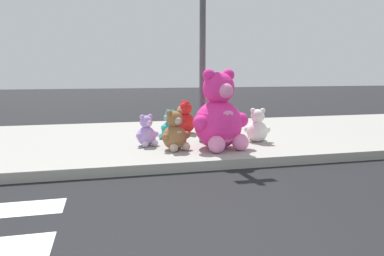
{
  "coord_description": "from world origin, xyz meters",
  "views": [
    {
      "loc": [
        -0.7,
        -1.91,
        1.44
      ],
      "look_at": [
        0.62,
        3.6,
        0.55
      ],
      "focal_mm": 33.67,
      "sensor_mm": 36.0,
      "label": 1
    }
  ],
  "objects_px": {
    "sign_pole": "(203,48)",
    "plush_white": "(257,128)",
    "plush_brown": "(175,134)",
    "plush_teal": "(170,127)",
    "plush_yellow": "(221,124)",
    "plush_lavender": "(147,133)",
    "plush_pink_large": "(219,117)",
    "plush_red": "(185,120)"
  },
  "relations": [
    {
      "from": "plush_pink_large",
      "to": "plush_yellow",
      "type": "xyz_separation_m",
      "value": [
        0.39,
        1.12,
        -0.29
      ]
    },
    {
      "from": "plush_pink_large",
      "to": "plush_white",
      "type": "relative_size",
      "value": 2.12
    },
    {
      "from": "plush_pink_large",
      "to": "plush_teal",
      "type": "distance_m",
      "value": 1.27
    },
    {
      "from": "plush_pink_large",
      "to": "plush_red",
      "type": "bearing_deg",
      "value": 98.37
    },
    {
      "from": "sign_pole",
      "to": "plush_red",
      "type": "bearing_deg",
      "value": 95.54
    },
    {
      "from": "plush_pink_large",
      "to": "plush_lavender",
      "type": "xyz_separation_m",
      "value": [
        -1.17,
        0.51,
        -0.31
      ]
    },
    {
      "from": "plush_teal",
      "to": "plush_lavender",
      "type": "bearing_deg",
      "value": -133.58
    },
    {
      "from": "plush_lavender",
      "to": "plush_white",
      "type": "height_order",
      "value": "plush_white"
    },
    {
      "from": "plush_pink_large",
      "to": "plush_teal",
      "type": "height_order",
      "value": "plush_pink_large"
    },
    {
      "from": "sign_pole",
      "to": "plush_brown",
      "type": "xyz_separation_m",
      "value": [
        -0.61,
        -0.53,
        -1.43
      ]
    },
    {
      "from": "sign_pole",
      "to": "plush_yellow",
      "type": "height_order",
      "value": "sign_pole"
    },
    {
      "from": "plush_teal",
      "to": "plush_white",
      "type": "relative_size",
      "value": 0.91
    },
    {
      "from": "sign_pole",
      "to": "plush_brown",
      "type": "height_order",
      "value": "sign_pole"
    },
    {
      "from": "plush_yellow",
      "to": "plush_teal",
      "type": "xyz_separation_m",
      "value": [
        -1.05,
        -0.08,
        -0.01
      ]
    },
    {
      "from": "plush_brown",
      "to": "plush_white",
      "type": "xyz_separation_m",
      "value": [
        1.62,
        0.35,
        -0.02
      ]
    },
    {
      "from": "sign_pole",
      "to": "plush_white",
      "type": "bearing_deg",
      "value": -9.89
    },
    {
      "from": "plush_teal",
      "to": "sign_pole",
      "type": "bearing_deg",
      "value": -40.89
    },
    {
      "from": "plush_teal",
      "to": "plush_red",
      "type": "relative_size",
      "value": 0.83
    },
    {
      "from": "plush_yellow",
      "to": "plush_red",
      "type": "relative_size",
      "value": 0.88
    },
    {
      "from": "sign_pole",
      "to": "plush_pink_large",
      "type": "relative_size",
      "value": 2.4
    },
    {
      "from": "plush_red",
      "to": "plush_lavender",
      "type": "relative_size",
      "value": 1.25
    },
    {
      "from": "plush_teal",
      "to": "plush_red",
      "type": "xyz_separation_m",
      "value": [
        0.42,
        0.61,
        0.05
      ]
    },
    {
      "from": "sign_pole",
      "to": "plush_pink_large",
      "type": "bearing_deg",
      "value": -76.63
    },
    {
      "from": "plush_pink_large",
      "to": "plush_brown",
      "type": "bearing_deg",
      "value": 175.49
    },
    {
      "from": "plush_lavender",
      "to": "plush_yellow",
      "type": "bearing_deg",
      "value": 21.34
    },
    {
      "from": "plush_red",
      "to": "plush_white",
      "type": "relative_size",
      "value": 1.1
    },
    {
      "from": "plush_yellow",
      "to": "plush_teal",
      "type": "distance_m",
      "value": 1.06
    },
    {
      "from": "plush_brown",
      "to": "plush_yellow",
      "type": "relative_size",
      "value": 1.11
    },
    {
      "from": "plush_brown",
      "to": "plush_white",
      "type": "distance_m",
      "value": 1.66
    },
    {
      "from": "plush_pink_large",
      "to": "plush_white",
      "type": "bearing_deg",
      "value": 25.27
    },
    {
      "from": "plush_yellow",
      "to": "plush_lavender",
      "type": "xyz_separation_m",
      "value": [
        -1.56,
        -0.61,
        -0.02
      ]
    },
    {
      "from": "plush_pink_large",
      "to": "plush_brown",
      "type": "height_order",
      "value": "plush_pink_large"
    },
    {
      "from": "plush_white",
      "to": "plush_yellow",
      "type": "bearing_deg",
      "value": 124.33
    },
    {
      "from": "plush_yellow",
      "to": "plush_white",
      "type": "xyz_separation_m",
      "value": [
        0.48,
        -0.71,
        0.01
      ]
    },
    {
      "from": "plush_yellow",
      "to": "plush_lavender",
      "type": "relative_size",
      "value": 1.09
    },
    {
      "from": "plush_pink_large",
      "to": "plush_lavender",
      "type": "height_order",
      "value": "plush_pink_large"
    },
    {
      "from": "plush_pink_large",
      "to": "plush_brown",
      "type": "relative_size",
      "value": 1.98
    },
    {
      "from": "plush_red",
      "to": "plush_brown",
      "type": "bearing_deg",
      "value": -107.56
    },
    {
      "from": "sign_pole",
      "to": "plush_teal",
      "type": "distance_m",
      "value": 1.62
    },
    {
      "from": "plush_brown",
      "to": "plush_teal",
      "type": "bearing_deg",
      "value": 85.25
    },
    {
      "from": "sign_pole",
      "to": "plush_red",
      "type": "height_order",
      "value": "sign_pole"
    },
    {
      "from": "plush_white",
      "to": "plush_brown",
      "type": "bearing_deg",
      "value": -167.7
    }
  ]
}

